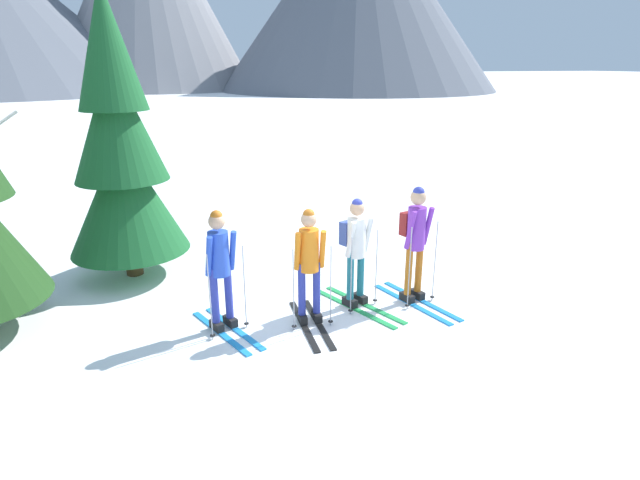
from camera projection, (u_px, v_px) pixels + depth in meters
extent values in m
plane|color=white|center=(317.00, 315.00, 7.82)|extent=(400.00, 400.00, 0.00)
cube|color=#1E84D1|center=(234.00, 328.00, 7.41)|extent=(0.65, 1.49, 0.02)
cube|color=#1E84D1|center=(220.00, 333.00, 7.28)|extent=(0.65, 1.49, 0.02)
cube|color=black|center=(230.00, 321.00, 7.46)|extent=(0.20, 0.28, 0.12)
cylinder|color=#2D389E|center=(229.00, 292.00, 7.31)|extent=(0.11, 0.11, 0.83)
cube|color=black|center=(217.00, 326.00, 7.33)|extent=(0.20, 0.28, 0.12)
cylinder|color=#2D389E|center=(215.00, 296.00, 7.18)|extent=(0.11, 0.11, 0.83)
cylinder|color=blue|center=(219.00, 253.00, 7.04)|extent=(0.28, 0.28, 0.63)
sphere|color=tan|center=(217.00, 221.00, 6.90)|extent=(0.23, 0.23, 0.23)
sphere|color=#B76019|center=(216.00, 216.00, 6.87)|extent=(0.17, 0.17, 0.17)
cylinder|color=blue|center=(233.00, 251.00, 7.10)|extent=(0.15, 0.22, 0.59)
cylinder|color=blue|center=(209.00, 256.00, 6.89)|extent=(0.15, 0.22, 0.59)
cylinder|color=#A5A5AD|center=(245.00, 288.00, 7.24)|extent=(0.02, 0.02, 1.25)
cylinder|color=black|center=(246.00, 324.00, 7.43)|extent=(0.07, 0.07, 0.01)
cylinder|color=#A5A5AD|center=(210.00, 298.00, 6.92)|extent=(0.02, 0.02, 1.25)
cylinder|color=black|center=(213.00, 335.00, 7.11)|extent=(0.07, 0.07, 0.01)
cube|color=black|center=(318.00, 323.00, 7.54)|extent=(0.15, 1.56, 0.02)
cube|color=black|center=(304.00, 325.00, 7.48)|extent=(0.15, 1.56, 0.02)
cube|color=black|center=(317.00, 316.00, 7.61)|extent=(0.12, 0.26, 0.12)
cylinder|color=#2D389E|center=(317.00, 288.00, 7.46)|extent=(0.11, 0.11, 0.82)
cube|color=black|center=(302.00, 318.00, 7.55)|extent=(0.12, 0.26, 0.12)
cylinder|color=#2D389E|center=(302.00, 290.00, 7.40)|extent=(0.11, 0.11, 0.82)
cylinder|color=orange|center=(309.00, 250.00, 7.24)|extent=(0.28, 0.28, 0.61)
sphere|color=tan|center=(309.00, 219.00, 7.09)|extent=(0.22, 0.22, 0.22)
sphere|color=#B76019|center=(309.00, 215.00, 7.07)|extent=(0.17, 0.17, 0.17)
cylinder|color=orange|center=(322.00, 249.00, 7.22)|extent=(0.09, 0.20, 0.58)
cylinder|color=orange|center=(297.00, 252.00, 7.13)|extent=(0.09, 0.20, 0.58)
cylinder|color=#A5A5AD|center=(331.00, 286.00, 7.31)|extent=(0.02, 0.02, 1.23)
cylinder|color=black|center=(331.00, 321.00, 7.49)|extent=(0.07, 0.07, 0.01)
cylinder|color=#A5A5AD|center=(294.00, 291.00, 7.17)|extent=(0.02, 0.02, 1.23)
cylinder|color=black|center=(294.00, 326.00, 7.35)|extent=(0.07, 0.07, 0.01)
cube|color=green|center=(364.00, 304.00, 8.13)|extent=(0.75, 1.61, 0.02)
cube|color=green|center=(354.00, 308.00, 7.99)|extent=(0.75, 1.61, 0.02)
cube|color=black|center=(360.00, 298.00, 8.18)|extent=(0.20, 0.28, 0.12)
cylinder|color=#1E6B7A|center=(361.00, 272.00, 8.03)|extent=(0.11, 0.11, 0.82)
cube|color=black|center=(350.00, 302.00, 8.04)|extent=(0.20, 0.28, 0.12)
cylinder|color=#1E6B7A|center=(350.00, 276.00, 7.90)|extent=(0.11, 0.11, 0.82)
cylinder|color=white|center=(356.00, 237.00, 7.77)|extent=(0.28, 0.28, 0.61)
sphere|color=tan|center=(357.00, 208.00, 7.63)|extent=(0.22, 0.22, 0.22)
sphere|color=#2D389E|center=(357.00, 204.00, 7.60)|extent=(0.17, 0.17, 0.17)
cylinder|color=white|center=(368.00, 235.00, 7.83)|extent=(0.15, 0.21, 0.58)
cylinder|color=white|center=(351.00, 240.00, 7.61)|extent=(0.15, 0.21, 0.58)
cylinder|color=#A5A5AD|center=(376.00, 268.00, 7.98)|extent=(0.02, 0.02, 1.23)
cylinder|color=black|center=(375.00, 300.00, 8.16)|extent=(0.07, 0.07, 0.01)
cylinder|color=#A5A5AD|center=(351.00, 277.00, 7.64)|extent=(0.02, 0.02, 1.23)
cylinder|color=black|center=(350.00, 310.00, 7.82)|extent=(0.07, 0.07, 0.01)
cube|color=#384C99|center=(349.00, 233.00, 7.88)|extent=(0.30, 0.25, 0.36)
cube|color=#1E84D1|center=(421.00, 300.00, 8.26)|extent=(0.56, 1.66, 0.02)
cube|color=#1E84D1|center=(411.00, 304.00, 8.15)|extent=(0.56, 1.66, 0.02)
cube|color=black|center=(417.00, 294.00, 8.32)|extent=(0.18, 0.28, 0.12)
cylinder|color=#B76019|center=(419.00, 266.00, 8.16)|extent=(0.11, 0.11, 0.88)
cube|color=black|center=(407.00, 297.00, 8.20)|extent=(0.18, 0.28, 0.12)
cylinder|color=#B76019|center=(409.00, 269.00, 8.05)|extent=(0.11, 0.11, 0.88)
cylinder|color=purple|center=(416.00, 228.00, 7.89)|extent=(0.28, 0.28, 0.66)
sphere|color=tan|center=(418.00, 197.00, 7.73)|extent=(0.24, 0.24, 0.24)
sphere|color=#2D389E|center=(419.00, 193.00, 7.71)|extent=(0.18, 0.18, 0.18)
cylinder|color=purple|center=(428.00, 226.00, 7.94)|extent=(0.13, 0.22, 0.63)
cylinder|color=purple|center=(410.00, 230.00, 7.75)|extent=(0.13, 0.22, 0.63)
cylinder|color=#A5A5AD|center=(435.00, 262.00, 8.07)|extent=(0.02, 0.02, 1.33)
cylinder|color=black|center=(432.00, 297.00, 8.27)|extent=(0.07, 0.07, 0.01)
cylinder|color=#A5A5AD|center=(409.00, 269.00, 7.79)|extent=(0.02, 0.02, 1.33)
cylinder|color=black|center=(407.00, 305.00, 7.99)|extent=(0.07, 0.07, 0.01)
cube|color=maroon|center=(409.00, 223.00, 8.02)|extent=(0.29, 0.23, 0.36)
cylinder|color=#51381E|center=(132.00, 249.00, 9.18)|extent=(0.29, 0.29, 0.94)
cone|color=#195628|center=(125.00, 195.00, 8.85)|extent=(2.02, 2.02, 1.99)
cone|color=#195628|center=(116.00, 120.00, 8.45)|extent=(1.54, 1.54, 1.99)
cone|color=#195628|center=(107.00, 45.00, 8.07)|extent=(1.10, 1.10, 1.99)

